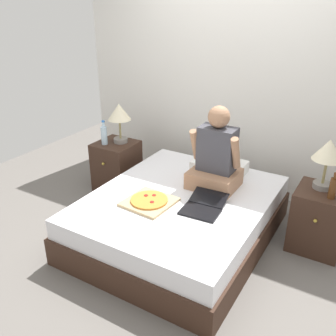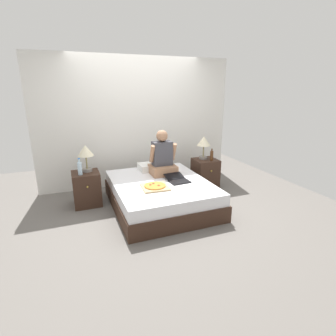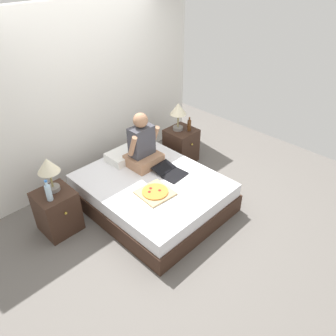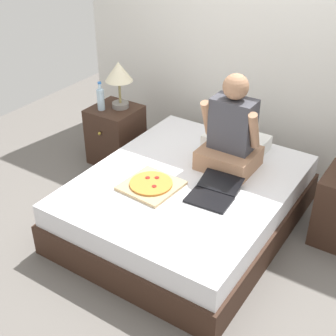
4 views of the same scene
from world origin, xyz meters
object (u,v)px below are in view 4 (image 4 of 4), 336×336
lamp_on_left_nightstand (119,75)px  pizza_box (151,185)px  person_seated (231,134)px  bed (187,202)px  water_bottle (101,99)px  nightstand_left (116,135)px  laptop (213,194)px

lamp_on_left_nightstand → pizza_box: (0.92, -0.81, -0.44)m
person_seated → bed: bearing=-116.0°
bed → person_seated: 0.65m
lamp_on_left_nightstand → water_bottle: lamp_on_left_nightstand is taller
bed → person_seated: bearing=64.0°
bed → person_seated: person_seated is taller
nightstand_left → laptop: nightstand_left is taller
nightstand_left → laptop: (1.41, -0.60, 0.17)m
person_seated → pizza_box: size_ratio=1.82×
bed → laptop: laptop is taller
person_seated → water_bottle: bearing=177.6°
person_seated → nightstand_left: bearing=173.6°
bed → water_bottle: 1.37m
nightstand_left → laptop: 1.54m
bed → laptop: size_ratio=4.31×
bed → nightstand_left: bearing=155.8°
bed → water_bottle: size_ratio=6.81×
laptop → person_seated: bearing=102.4°
lamp_on_left_nightstand → water_bottle: (-0.12, -0.14, -0.22)m
bed → pizza_box: (-0.17, -0.25, 0.24)m
water_bottle → pizza_box: (1.04, -0.67, -0.23)m
lamp_on_left_nightstand → pizza_box: 1.30m
bed → nightstand_left: 1.24m
nightstand_left → pizza_box: size_ratio=1.33×
bed → lamp_on_left_nightstand: (-1.09, 0.56, 0.68)m
laptop → pizza_box: size_ratio=1.02×
person_seated → laptop: 0.54m
person_seated → laptop: person_seated is taller
nightstand_left → person_seated: 1.39m
nightstand_left → lamp_on_left_nightstand: size_ratio=1.27×
bed → lamp_on_left_nightstand: 1.40m
person_seated → pizza_box: (-0.35, -0.61, -0.27)m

